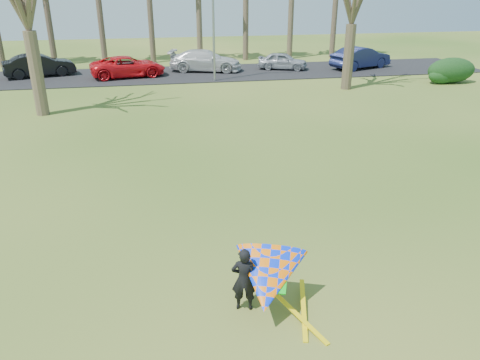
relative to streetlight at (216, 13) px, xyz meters
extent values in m
plane|color=#1D5011|center=(-2.16, -22.00, -4.46)|extent=(100.00, 100.00, 0.00)
cube|color=black|center=(-2.16, 3.00, -4.43)|extent=(46.00, 7.00, 0.06)
cylinder|color=#453629|center=(-12.16, 9.00, 0.04)|extent=(0.48, 0.48, 9.00)
cylinder|color=#4B3A2D|center=(-8.16, 9.00, 0.39)|extent=(0.48, 0.48, 9.70)
cylinder|color=brown|center=(-0.16, 9.00, 0.04)|extent=(0.48, 0.48, 9.00)
cylinder|color=brown|center=(3.84, 9.00, 0.39)|extent=(0.48, 0.48, 9.70)
cylinder|color=#483C2B|center=(11.84, 9.00, 0.04)|extent=(0.48, 0.48, 9.00)
cylinder|color=brown|center=(-10.16, -7.00, -2.36)|extent=(0.64, 0.64, 4.20)
cylinder|color=#4A3C2C|center=(7.84, -4.00, -2.47)|extent=(0.64, 0.64, 3.99)
cylinder|color=gray|center=(-0.16, 0.00, -0.46)|extent=(0.16, 0.16, 8.00)
ellipsoid|color=black|center=(15.53, -3.54, -3.61)|extent=(3.41, 1.54, 1.70)
ellipsoid|color=#143815|center=(14.86, -3.69, -3.89)|extent=(2.06, 0.97, 1.15)
imported|color=black|center=(-12.32, 3.85, -3.61)|extent=(5.13, 3.04, 1.60)
imported|color=red|center=(-6.06, 2.51, -3.68)|extent=(5.61, 3.37, 1.46)
imported|color=silver|center=(-0.32, 3.78, -3.62)|extent=(5.82, 3.55, 1.58)
imported|color=#969AA2|center=(5.65, 3.43, -3.76)|extent=(4.07, 2.82, 1.29)
imported|color=#181F49|center=(11.78, 2.70, -3.57)|extent=(5.33, 3.51, 1.66)
imported|color=black|center=(-2.90, -24.33, -3.74)|extent=(0.59, 0.46, 1.45)
cone|color=#052EF8|center=(-2.45, -24.58, -3.61)|extent=(2.13, 2.39, 2.02)
cube|color=#0CBF19|center=(-2.33, -24.66, -3.66)|extent=(0.62, 0.60, 0.24)
cube|color=yellow|center=(-1.90, -24.93, -4.45)|extent=(0.85, 1.66, 0.28)
cube|color=yellow|center=(-1.70, -24.73, -4.45)|extent=(0.56, 1.76, 0.22)
camera|label=1|loc=(-4.49, -32.30, 1.99)|focal=35.00mm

